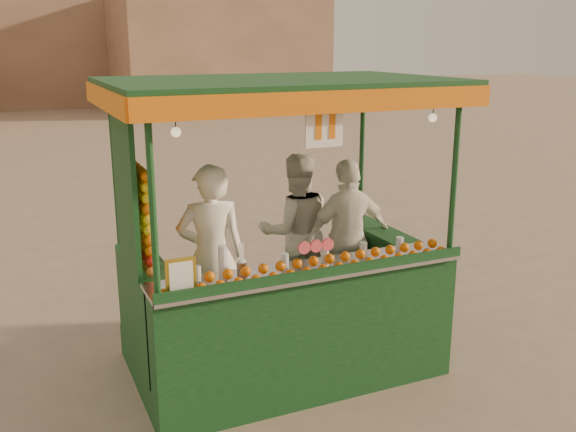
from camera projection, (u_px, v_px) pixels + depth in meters
name	position (u px, v px, depth m)	size (l,w,h in m)	color
ground	(297.00, 365.00, 6.19)	(90.00, 90.00, 0.00)	#776155
building_right	(216.00, 54.00, 29.44)	(9.00, 6.00, 5.00)	#9E785A
juice_cart	(278.00, 284.00, 5.85)	(2.98, 1.93, 2.71)	black
vendor_left	(211.00, 256.00, 5.76)	(0.67, 0.50, 1.68)	white
vendor_middle	(296.00, 231.00, 6.60)	(0.88, 0.74, 1.62)	beige
vendor_right	(348.00, 237.00, 6.47)	(0.93, 0.39, 1.59)	white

